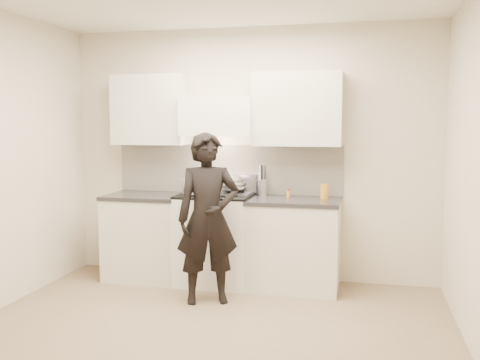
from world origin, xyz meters
name	(u,v)px	position (x,y,z in m)	size (l,w,h in m)	color
ground_plane	(204,336)	(0.00, 0.00, 0.00)	(4.00, 4.00, 0.00)	#7C6952
room_shell	(209,133)	(-0.06, 0.37, 1.60)	(4.04, 3.54, 2.70)	beige
stove	(216,238)	(-0.30, 1.42, 0.47)	(0.76, 0.65, 0.96)	white
counter_right	(294,244)	(0.53, 1.43, 0.46)	(0.92, 0.67, 0.92)	beige
counter_left	(147,236)	(-1.08, 1.43, 0.46)	(0.82, 0.67, 0.92)	beige
wok	(230,183)	(-0.16, 1.52, 1.06)	(0.36, 0.45, 0.29)	silver
stock_pot	(195,185)	(-0.49, 1.32, 1.05)	(0.37, 0.27, 0.17)	silver
utensil_crock	(262,186)	(0.16, 1.61, 1.02)	(0.12, 0.12, 0.32)	#A4A4B4
spice_jar	(288,193)	(0.44, 1.59, 0.96)	(0.04, 0.04, 0.08)	gold
oil_glass	(325,191)	(0.82, 1.52, 1.00)	(0.09, 0.09, 0.15)	#C37D23
person	(208,218)	(-0.20, 0.81, 0.80)	(0.58, 0.38, 1.60)	black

